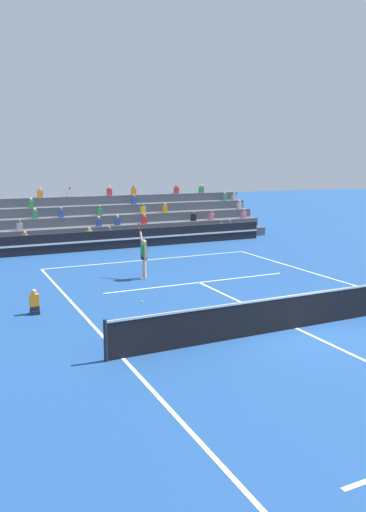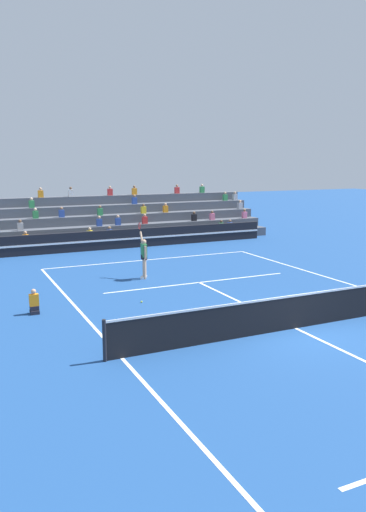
{
  "view_description": "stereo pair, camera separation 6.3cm",
  "coord_description": "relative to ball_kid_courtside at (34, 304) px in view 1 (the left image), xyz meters",
  "views": [
    {
      "loc": [
        -9.28,
        -11.57,
        4.97
      ],
      "look_at": [
        -0.54,
        6.85,
        1.1
      ],
      "focal_mm": 35.0,
      "sensor_mm": 36.0,
      "label": 1
    },
    {
      "loc": [
        -9.23,
        -11.6,
        4.97
      ],
      "look_at": [
        -0.54,
        6.85,
        1.1
      ],
      "focal_mm": 35.0,
      "sensor_mm": 36.0,
      "label": 2
    }
  ],
  "objects": [
    {
      "name": "court_lines",
      "position": [
        6.91,
        -4.9,
        -0.33
      ],
      "size": [
        11.1,
        23.9,
        0.01
      ],
      "color": "white",
      "rests_on": "ground"
    },
    {
      "name": "tennis_ball",
      "position": [
        3.67,
        -0.29,
        -0.3
      ],
      "size": [
        0.07,
        0.07,
        0.07
      ],
      "primitive_type": "sphere",
      "color": "#C6DB33",
      "rests_on": "ground"
    },
    {
      "name": "tennis_net",
      "position": [
        6.91,
        -4.9,
        0.21
      ],
      "size": [
        12.0,
        0.1,
        1.1
      ],
      "color": "black",
      "rests_on": "ground"
    },
    {
      "name": "ball_kid_courtside",
      "position": [
        0.0,
        0.0,
        0.0
      ],
      "size": [
        0.3,
        0.36,
        0.84
      ],
      "color": "black",
      "rests_on": "ground"
    },
    {
      "name": "bleacher_stand",
      "position": [
        6.91,
        14.71,
        0.68
      ],
      "size": [
        20.64,
        4.75,
        3.38
      ],
      "color": "#4C515B",
      "rests_on": "ground"
    },
    {
      "name": "tennis_player",
      "position": [
        5.11,
        3.21,
        0.65
      ],
      "size": [
        0.38,
        1.19,
        2.41
      ],
      "color": "tan",
      "rests_on": "ground"
    },
    {
      "name": "sponsor_banner_wall",
      "position": [
        6.91,
        10.91,
        0.22
      ],
      "size": [
        18.0,
        0.26,
        1.1
      ],
      "color": "black",
      "rests_on": "ground"
    },
    {
      "name": "ground_plane",
      "position": [
        6.91,
        -4.9,
        -0.33
      ],
      "size": [
        120.0,
        120.0,
        0.0
      ],
      "primitive_type": "plane",
      "color": "navy"
    }
  ]
}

